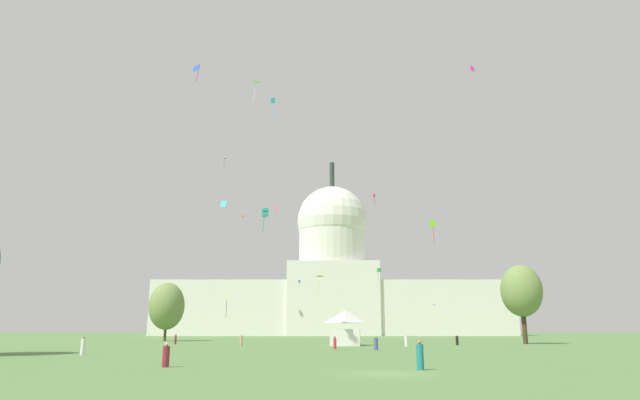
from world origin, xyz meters
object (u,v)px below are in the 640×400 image
object	(u,v)px
kite_red_high	(374,197)
kite_violet_low	(434,306)
kite_green_low	(379,270)
kite_magenta_high	(472,69)
person_red_near_tree_east	(334,343)
person_maroon_mid_center	(175,340)
kite_turquoise_low	(265,213)
person_teal_back_right	(420,356)
kite_black_high	(223,160)
event_tent	(345,328)
kite_blue_mid	(196,69)
kite_yellow_low	(228,300)
person_white_deep_crowd	(82,346)
kite_blue_low	(299,281)
tree_west_near	(166,306)
kite_lime_low	(433,225)
kite_cyan_high	(273,104)
person_white_lawn_far_right	(406,341)
kite_white_mid	(253,85)
kite_orange_high	(242,216)
capitol_building	(332,285)
kite_turquoise_mid	(223,204)
person_black_mid_right	(457,340)
person_maroon_back_left	(165,356)
tree_east_near	(521,291)
kite_pink_mid	(276,209)
person_denim_edge_east	(376,344)
person_tan_near_tree_west	(241,340)

from	to	relation	value
kite_red_high	kite_violet_low	size ratio (longest dim) A/B	1.84
kite_red_high	kite_green_low	size ratio (longest dim) A/B	1.29
kite_magenta_high	person_red_near_tree_east	bearing A→B (deg)	-111.67
person_maroon_mid_center	kite_turquoise_low	xyz separation A→B (m)	(17.03, -31.27, 14.23)
person_teal_back_right	kite_black_high	size ratio (longest dim) A/B	0.66
event_tent	kite_green_low	size ratio (longest dim) A/B	2.79
kite_blue_mid	kite_yellow_low	world-z (taller)	kite_blue_mid
event_tent	person_white_deep_crowd	world-z (taller)	event_tent
person_red_near_tree_east	kite_blue_low	world-z (taller)	kite_blue_low
tree_west_near	kite_lime_low	distance (m)	63.04
kite_yellow_low	kite_cyan_high	bearing A→B (deg)	-120.54
event_tent	kite_lime_low	size ratio (longest dim) A/B	2.10
person_white_lawn_far_right	kite_blue_low	size ratio (longest dim) A/B	0.76
kite_white_mid	kite_lime_low	size ratio (longest dim) A/B	0.73
kite_orange_high	capitol_building	bearing A→B (deg)	46.55
kite_orange_high	kite_black_high	world-z (taller)	kite_black_high
kite_turquoise_mid	kite_cyan_high	size ratio (longest dim) A/B	0.29
kite_black_high	event_tent	bearing A→B (deg)	-14.60
person_teal_back_right	person_maroon_mid_center	distance (m)	63.25
kite_green_low	person_white_deep_crowd	bearing A→B (deg)	-44.60
person_white_lawn_far_right	person_black_mid_right	distance (m)	10.24
person_maroon_back_left	kite_lime_low	xyz separation A→B (m)	(25.59, 36.65, 15.47)
kite_turquoise_low	kite_blue_low	bearing A→B (deg)	-9.18
kite_cyan_high	kite_turquoise_low	world-z (taller)	kite_cyan_high
tree_east_near	kite_black_high	xyz separation A→B (m)	(-66.93, 89.23, 50.46)
kite_turquoise_mid	kite_violet_low	size ratio (longest dim) A/B	0.71
kite_white_mid	event_tent	bearing A→B (deg)	96.08
capitol_building	kite_black_high	size ratio (longest dim) A/B	46.79
person_white_lawn_far_right	person_red_near_tree_east	size ratio (longest dim) A/B	1.11
person_black_mid_right	person_maroon_mid_center	distance (m)	44.20
kite_magenta_high	kite_green_low	distance (m)	44.06
event_tent	kite_turquoise_low	size ratio (longest dim) A/B	2.54
capitol_building	event_tent	xyz separation A→B (m)	(-0.79, -119.96, -15.36)
kite_white_mid	kite_magenta_high	bearing A→B (deg)	79.86
kite_blue_mid	kite_yellow_low	xyz separation A→B (m)	(-2.24, 44.78, -26.47)
person_maroon_mid_center	kite_orange_high	size ratio (longest dim) A/B	1.66
kite_orange_high	kite_green_low	world-z (taller)	kite_orange_high
tree_east_near	kite_pink_mid	world-z (taller)	kite_pink_mid
person_maroon_mid_center	kite_violet_low	bearing A→B (deg)	125.30
capitol_building	kite_yellow_low	distance (m)	99.18
person_maroon_mid_center	kite_turquoise_low	bearing A→B (deg)	8.99
tree_east_near	person_denim_edge_east	distance (m)	38.51
tree_east_near	kite_turquoise_mid	xyz separation A→B (m)	(-48.29, -12.05, 12.20)
person_tan_near_tree_west	tree_west_near	bearing A→B (deg)	89.57
person_maroon_back_left	kite_turquoise_mid	xyz separation A→B (m)	(-4.43, 43.91, 20.10)
person_white_deep_crowd	person_maroon_back_left	xyz separation A→B (m)	(12.70, -17.35, -0.08)
kite_pink_mid	kite_turquoise_low	size ratio (longest dim) A/B	1.14
person_denim_edge_east	kite_white_mid	size ratio (longest dim) A/B	0.70
kite_lime_low	kite_turquoise_low	xyz separation A→B (m)	(-21.53, -14.34, -1.19)
person_denim_edge_east	kite_blue_mid	size ratio (longest dim) A/B	0.71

